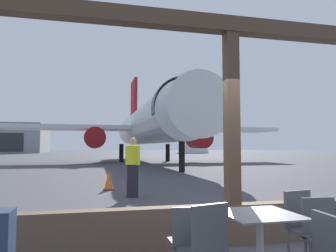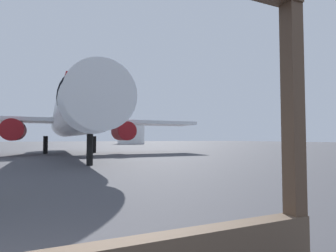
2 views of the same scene
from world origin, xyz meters
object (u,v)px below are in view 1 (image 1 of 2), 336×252
cafe_chair_window_right (204,244)px  traffic_cone (109,180)px  ground_crew_worker (133,166)px  cafe_chair_aisle_left (304,223)px  airplane (150,125)px  cafe_chair_window_left (191,239)px  dining_table (260,244)px  cafe_chair_aisle_right (324,232)px  fuel_storage_tank (193,142)px

cafe_chair_window_right → traffic_cone: 8.25m
ground_crew_worker → cafe_chair_aisle_left: bearing=-77.4°
ground_crew_worker → traffic_cone: 1.97m
airplane → cafe_chair_window_left: bearing=-98.9°
dining_table → traffic_cone: (-1.22, 7.99, -0.10)m
cafe_chair_aisle_right → ground_crew_worker: size_ratio=0.51×
cafe_chair_window_right → cafe_chair_aisle_right: size_ratio=1.05×
cafe_chair_aisle_left → cafe_chair_aisle_right: bearing=-86.1°
cafe_chair_window_right → cafe_chair_aisle_right: 1.45m
dining_table → cafe_chair_window_right: bearing=-161.7°
cafe_chair_window_left → airplane: 26.50m
ground_crew_worker → airplane: bearing=78.7°
cafe_chair_window_left → cafe_chair_aisle_left: size_ratio=0.92×
cafe_chair_aisle_right → cafe_chair_window_right: bearing=-173.5°
cafe_chair_aisle_left → airplane: airplane is taller
traffic_cone → fuel_storage_tank: size_ratio=0.09×
cafe_chair_aisle_right → cafe_chair_window_left: bearing=174.4°
cafe_chair_window_right → airplane: bearing=81.3°
cafe_chair_window_left → fuel_storage_tank: 80.61m
cafe_chair_window_left → cafe_chair_window_right: cafe_chair_window_right is taller
cafe_chair_window_left → dining_table: bearing=-5.8°
cafe_chair_aisle_right → fuel_storage_tank: (23.05, 76.89, 2.31)m
cafe_chair_window_right → traffic_cone: bearing=93.6°
cafe_chair_aisle_right → airplane: airplane is taller
cafe_chair_aisle_right → traffic_cone: 8.30m
traffic_cone → dining_table: bearing=-81.3°
cafe_chair_window_right → fuel_storage_tank: (24.49, 77.06, 2.28)m
cafe_chair_window_left → cafe_chair_aisle_left: 1.47m
cafe_chair_window_left → airplane: (4.08, 26.01, 3.06)m
cafe_chair_window_right → fuel_storage_tank: bearing=72.4°
cafe_chair_window_right → traffic_cone: (-0.51, 8.23, -0.23)m
cafe_chair_window_left → cafe_chair_window_right: 0.31m
airplane → fuel_storage_tank: bearing=68.0°
dining_table → ground_crew_worker: bearing=95.7°
airplane → traffic_cone: (-4.56, -18.09, -3.25)m
cafe_chair_window_left → cafe_chair_window_right: bearing=-83.4°
cafe_chair_window_right → ground_crew_worker: (0.08, 6.44, 0.35)m
cafe_chair_aisle_left → cafe_chair_aisle_right: 0.31m
dining_table → fuel_storage_tank: 80.46m
traffic_cone → ground_crew_worker: bearing=-71.6°
cafe_chair_window_right → airplane: size_ratio=0.03×
cafe_chair_aisle_left → fuel_storage_tank: (23.07, 76.59, 2.28)m
cafe_chair_aisle_right → ground_crew_worker: 6.43m
dining_table → airplane: size_ratio=0.03×
fuel_storage_tank → cafe_chair_window_right: bearing=-107.6°
ground_crew_worker → traffic_cone: size_ratio=2.52×
cafe_chair_aisle_right → ground_crew_worker: bearing=102.2°
ground_crew_worker → cafe_chair_aisle_right: bearing=-77.8°
fuel_storage_tank → cafe_chair_window_left: bearing=-107.7°
cafe_chair_window_right → fuel_storage_tank: 80.89m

